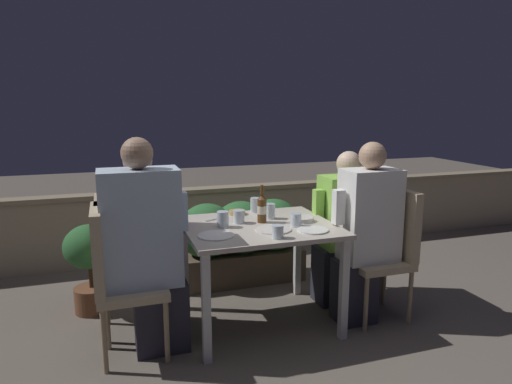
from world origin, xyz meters
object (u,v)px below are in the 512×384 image
at_px(person_blue_shirt, 147,248).
at_px(chair_left_far, 116,256).
at_px(chair_right_near, 389,243).
at_px(person_white_polo, 365,233).
at_px(beer_bottle, 262,208).
at_px(potted_plant, 89,259).
at_px(person_purple_stripe, 146,241).
at_px(chair_right_far, 365,230).
at_px(chair_left_near, 114,270).
at_px(person_green_blouse, 342,228).

bearing_deg(person_blue_shirt, chair_left_far, 123.67).
distance_m(chair_right_near, person_white_polo, 0.22).
relative_size(chair_left_far, beer_bottle, 3.57).
bearing_deg(beer_bottle, person_white_polo, -18.70).
distance_m(person_white_polo, potted_plant, 2.04).
relative_size(chair_left_far, person_purple_stripe, 0.74).
height_order(person_purple_stripe, beer_bottle, person_purple_stripe).
relative_size(chair_right_far, potted_plant, 1.41).
xyz_separation_m(chair_left_near, chair_right_near, (1.91, -0.05, 0.00)).
distance_m(chair_left_far, potted_plant, 0.50).
bearing_deg(person_white_polo, chair_left_far, 169.36).
height_order(person_white_polo, chair_right_far, person_white_polo).
relative_size(chair_right_near, person_white_polo, 0.74).
xyz_separation_m(chair_right_far, beer_bottle, (-0.91, -0.10, 0.27)).
distance_m(person_purple_stripe, potted_plant, 0.63).
height_order(chair_left_far, chair_right_near, same).
relative_size(person_purple_stripe, chair_right_near, 1.35).
distance_m(chair_left_near, person_purple_stripe, 0.36).
relative_size(chair_left_near, person_white_polo, 0.74).
xyz_separation_m(chair_left_near, potted_plant, (-0.17, 0.71, -0.15)).
bearing_deg(potted_plant, chair_left_far, -66.94).
bearing_deg(chair_right_far, person_blue_shirt, -170.34).
xyz_separation_m(chair_left_far, potted_plant, (-0.19, 0.44, -0.15)).
bearing_deg(chair_right_far, person_purple_stripe, -179.27).
distance_m(person_purple_stripe, beer_bottle, 0.82).
relative_size(beer_bottle, potted_plant, 0.40).
xyz_separation_m(person_purple_stripe, person_white_polo, (1.49, -0.32, 0.01)).
bearing_deg(chair_right_near, chair_right_far, 87.74).
bearing_deg(person_purple_stripe, person_white_polo, -12.04).
bearing_deg(chair_right_far, person_white_polo, -122.39).
bearing_deg(chair_left_near, chair_left_far, 86.08).
xyz_separation_m(person_blue_shirt, beer_bottle, (0.82, 0.19, 0.15)).
bearing_deg(person_green_blouse, chair_left_near, -170.31).
relative_size(person_white_polo, beer_bottle, 4.85).
bearing_deg(person_blue_shirt, chair_right_near, -1.53).
relative_size(person_blue_shirt, chair_right_near, 1.43).
bearing_deg(chair_right_near, potted_plant, 160.07).
relative_size(person_purple_stripe, person_white_polo, 0.99).
bearing_deg(person_blue_shirt, person_green_blouse, 10.94).
bearing_deg(potted_plant, chair_right_far, -11.21).
xyz_separation_m(chair_left_near, person_purple_stripe, (0.22, 0.27, 0.08)).
bearing_deg(chair_left_far, person_blue_shirt, -56.33).
relative_size(chair_left_far, person_white_polo, 0.74).
bearing_deg(chair_left_far, chair_left_near, -93.92).
bearing_deg(potted_plant, person_blue_shirt, -62.61).
relative_size(person_purple_stripe, beer_bottle, 4.81).
bearing_deg(beer_bottle, chair_left_near, -169.46).
distance_m(chair_left_far, beer_bottle, 1.04).
height_order(person_green_blouse, potted_plant, person_green_blouse).
distance_m(chair_left_near, chair_right_near, 1.91).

